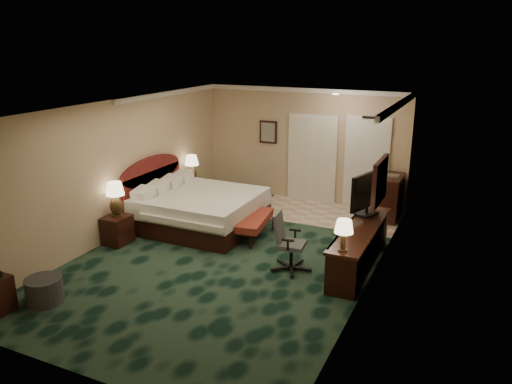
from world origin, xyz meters
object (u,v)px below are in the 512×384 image
at_px(ottoman, 44,290).
at_px(minibar, 389,197).
at_px(nightstand_near, 117,230).
at_px(nightstand_far, 194,192).
at_px(lamp_far, 192,168).
at_px(lamp_near, 116,199).
at_px(bed, 201,210).
at_px(desk_chair, 291,242).
at_px(tv, 368,194).
at_px(bed_bench, 255,227).
at_px(desk, 359,247).

distance_m(ottoman, minibar, 7.08).
xyz_separation_m(nightstand_near, nightstand_far, (0.00, 2.77, 0.00)).
distance_m(nightstand_far, ottoman, 5.05).
xyz_separation_m(nightstand_near, lamp_far, (-0.01, 2.75, 0.59)).
height_order(nightstand_far, lamp_near, lamp_near).
relative_size(nightstand_far, lamp_near, 0.82).
xyz_separation_m(nightstand_far, minibar, (4.46, 0.84, 0.21)).
bearing_deg(bed, lamp_near, -126.57).
distance_m(ottoman, desk_chair, 3.93).
bearing_deg(lamp_far, nightstand_near, -89.79).
height_order(lamp_far, ottoman, lamp_far).
xyz_separation_m(bed, lamp_near, (-1.03, -1.39, 0.52)).
bearing_deg(tv, bed_bench, -155.92).
relative_size(lamp_far, desk, 0.25).
height_order(nightstand_far, ottoman, nightstand_far).
height_order(bed, lamp_far, lamp_far).
bearing_deg(bed_bench, bed, 168.18).
bearing_deg(nightstand_near, lamp_near, 111.92).
distance_m(lamp_near, ottoman, 2.47).
bearing_deg(bed_bench, nightstand_far, 139.69).
relative_size(lamp_far, desk_chair, 0.62).
bearing_deg(desk, nightstand_far, 157.64).
bearing_deg(tv, nightstand_near, -141.96).
xyz_separation_m(desk, minibar, (-0.02, 2.68, 0.12)).
height_order(nightstand_near, minibar, minibar).
bearing_deg(lamp_near, desk, 10.96).
bearing_deg(tv, desk, -66.89).
bearing_deg(desk, ottoman, -141.23).
distance_m(nightstand_far, lamp_near, 2.78).
xyz_separation_m(ottoman, desk, (3.97, 3.19, 0.17)).
bearing_deg(ottoman, nightstand_far, 95.72).
relative_size(lamp_far, tv, 0.60).
xyz_separation_m(nightstand_near, bed_bench, (2.28, 1.38, -0.06)).
distance_m(nightstand_near, minibar, 5.74).
bearing_deg(desk, desk_chair, -149.29).
distance_m(lamp_far, ottoman, 5.08).
bearing_deg(bed_bench, nightstand_near, -157.75).
height_order(nightstand_near, lamp_far, lamp_far).
bearing_deg(tv, nightstand_far, -176.71).
xyz_separation_m(ottoman, desk_chair, (2.95, 2.58, 0.31)).
bearing_deg(lamp_near, minibar, 38.42).
bearing_deg(ottoman, bed, 82.31).
bearing_deg(lamp_near, tv, 19.22).
bearing_deg(bed_bench, tv, -2.92).
bearing_deg(nightstand_far, lamp_near, -90.51).
bearing_deg(nightstand_far, desk, -22.36).
bearing_deg(nightstand_far, minibar, 10.72).
height_order(nightstand_far, desk_chair, desk_chair).
xyz_separation_m(lamp_near, desk_chair, (3.48, 0.27, -0.38)).
bearing_deg(bed_bench, lamp_near, -159.08).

